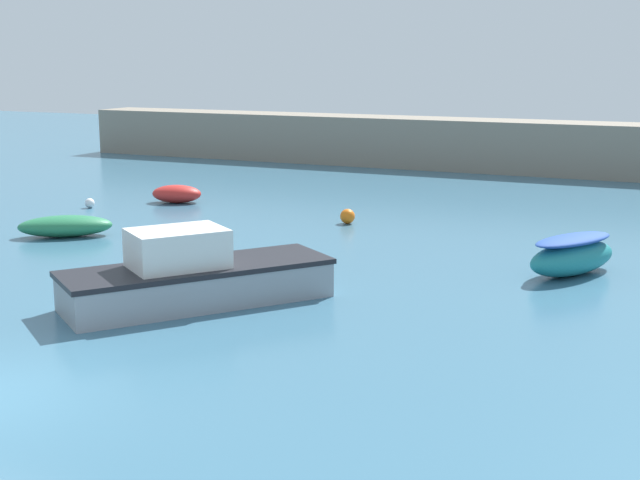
# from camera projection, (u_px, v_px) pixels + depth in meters

# --- Properties ---
(harbor_breakwater) EXTENTS (45.45, 2.87, 2.52)m
(harbor_breakwater) POSITION_uv_depth(u_px,v_px,m) (484.00, 145.00, 44.47)
(harbor_breakwater) COLOR gray
(harbor_breakwater) RESTS_ON ground_plane
(dinghy_near_pier) EXTENTS (2.20, 1.68, 0.70)m
(dinghy_near_pier) POSITION_uv_depth(u_px,v_px,m) (177.00, 194.00, 34.85)
(dinghy_near_pier) COLOR red
(dinghy_near_pier) RESTS_ON ground_plane
(cabin_cruiser_white) EXTENTS (5.37, 6.25, 1.81)m
(cabin_cruiser_white) POSITION_uv_depth(u_px,v_px,m) (193.00, 277.00, 20.59)
(cabin_cruiser_white) COLOR gray
(cabin_cruiser_white) RESTS_ON ground_plane
(open_tender_yellow) EXTENTS (3.08, 2.67, 0.68)m
(open_tender_yellow) POSITION_uv_depth(u_px,v_px,m) (65.00, 226.00, 28.34)
(open_tender_yellow) COLOR #287A4C
(open_tender_yellow) RESTS_ON ground_plane
(rowboat_with_red_cover) EXTENTS (2.46, 3.32, 1.06)m
(rowboat_with_red_cover) POSITION_uv_depth(u_px,v_px,m) (572.00, 255.00, 23.37)
(rowboat_with_red_cover) COLOR teal
(rowboat_with_red_cover) RESTS_ON ground_plane
(mooring_buoy_white) EXTENTS (0.37, 0.37, 0.37)m
(mooring_buoy_white) POSITION_uv_depth(u_px,v_px,m) (90.00, 203.00, 33.68)
(mooring_buoy_white) COLOR white
(mooring_buoy_white) RESTS_ON ground_plane
(mooring_buoy_orange) EXTENTS (0.51, 0.51, 0.51)m
(mooring_buoy_orange) POSITION_uv_depth(u_px,v_px,m) (348.00, 216.00, 30.52)
(mooring_buoy_orange) COLOR orange
(mooring_buoy_orange) RESTS_ON ground_plane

